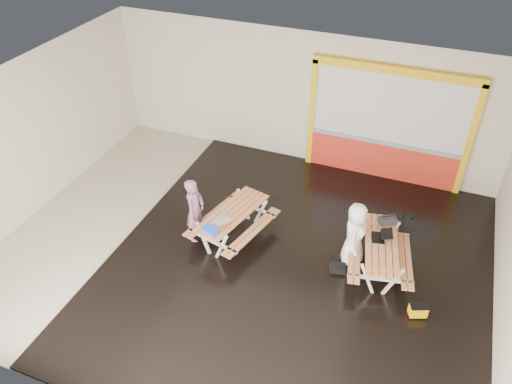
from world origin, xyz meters
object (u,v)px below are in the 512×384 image
at_px(picnic_table_right, 380,249).
at_px(backpack, 407,223).
at_px(laptop_right, 381,236).
at_px(blue_pouch, 210,230).
at_px(picnic_table_left, 233,218).
at_px(person_left, 195,211).
at_px(dark_case, 337,268).
at_px(toolbox, 388,220).
at_px(fluke_bag, 418,310).
at_px(laptop_left, 222,221).
at_px(person_right, 355,234).

xyz_separation_m(picnic_table_right, backpack, (0.38, 0.89, 0.10)).
height_order(laptop_right, blue_pouch, laptop_right).
relative_size(picnic_table_left, person_left, 1.37).
distance_m(person_left, dark_case, 3.17).
distance_m(blue_pouch, dark_case, 2.68).
bearing_deg(toolbox, blue_pouch, -153.98).
xyz_separation_m(backpack, fluke_bag, (0.54, -1.85, -0.47)).
bearing_deg(person_left, blue_pouch, -130.98).
relative_size(dark_case, fluke_bag, 0.83).
distance_m(picnic_table_right, fluke_bag, 1.38).
bearing_deg(picnic_table_right, laptop_right, 107.39).
bearing_deg(laptop_left, fluke_bag, -5.09).
distance_m(picnic_table_right, dark_case, 0.93).
height_order(laptop_right, toolbox, toolbox).
distance_m(person_right, toolbox, 0.82).
relative_size(person_left, laptop_right, 3.35).
bearing_deg(toolbox, backpack, 32.37).
height_order(person_right, fluke_bag, person_right).
xyz_separation_m(blue_pouch, dark_case, (2.52, 0.58, -0.68)).
bearing_deg(fluke_bag, person_left, 174.33).
xyz_separation_m(person_left, backpack, (4.21, 1.37, -0.12)).
height_order(person_left, toolbox, person_left).
bearing_deg(laptop_right, picnic_table_right, -72.61).
bearing_deg(blue_pouch, picnic_table_left, 78.15).
bearing_deg(dark_case, laptop_right, 35.78).
xyz_separation_m(picnic_table_left, blue_pouch, (-0.16, -0.74, 0.22)).
distance_m(picnic_table_right, person_left, 3.87).
xyz_separation_m(person_right, laptop_right, (0.50, 0.11, 0.02)).
xyz_separation_m(person_left, person_right, (3.29, 0.51, -0.02)).
xyz_separation_m(picnic_table_left, backpack, (3.48, 1.09, 0.09)).
bearing_deg(blue_pouch, laptop_left, 72.59).
bearing_deg(person_left, backpack, -74.61).
bearing_deg(person_left, picnic_table_right, -85.45).
height_order(picnic_table_right, backpack, backpack).
relative_size(picnic_table_left, picnic_table_right, 1.03).
xyz_separation_m(picnic_table_left, fluke_bag, (4.01, -0.76, -0.38)).
relative_size(person_left, fluke_bag, 3.94).
bearing_deg(person_left, person_right, -83.84).
bearing_deg(person_right, dark_case, 149.58).
bearing_deg(laptop_left, person_left, 170.86).
bearing_deg(laptop_left, laptop_right, 13.31).
xyz_separation_m(laptop_left, dark_case, (2.41, 0.24, -0.68)).
height_order(person_right, dark_case, person_right).
relative_size(person_right, backpack, 3.27).
xyz_separation_m(dark_case, fluke_bag, (1.65, -0.60, 0.08)).
distance_m(picnic_table_left, laptop_right, 3.08).
distance_m(person_left, backpack, 4.43).
height_order(picnic_table_left, person_right, person_right).
relative_size(picnic_table_right, person_left, 1.32).
relative_size(person_right, fluke_bag, 3.72).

